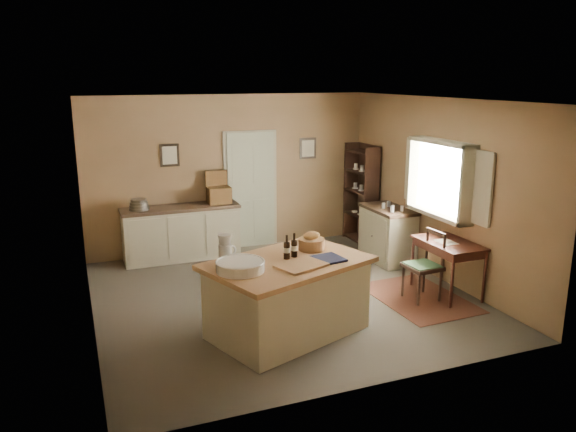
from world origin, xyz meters
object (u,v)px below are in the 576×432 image
Objects in this scene: work_island at (287,295)px; desk_chair at (422,267)px; sideboard at (182,231)px; shelving_unit at (363,194)px; writing_desk at (448,248)px; right_cabinet at (387,234)px.

work_island is 2.28× the size of desk_chair.
work_island is at bearing -174.82° from desk_chair.
sideboard is 1.07× the size of shelving_unit.
shelving_unit is at bearing 86.90° from writing_desk.
right_cabinet is at bearing -22.99° from sideboard.
shelving_unit reaches higher than desk_chair.
shelving_unit is at bearing 75.08° from desk_chair.
desk_chair is at bearing -11.69° from work_island.
work_island reaches higher than sideboard.
sideboard reaches higher than desk_chair.
shelving_unit is at bearing 82.58° from right_cabinet.
work_island is 2.58m from writing_desk.
desk_chair is 0.92× the size of right_cabinet.
writing_desk is at bearing -42.93° from sideboard.
shelving_unit is (3.30, -0.20, 0.42)m from sideboard.
sideboard is 1.94× the size of writing_desk.
desk_chair is at bearing -47.71° from sideboard.
work_island reaches higher than writing_desk.
desk_chair is 1.70m from right_cabinet.
writing_desk is 2.75m from shelving_unit.
work_island is 2.15× the size of writing_desk.
sideboard is at bearing 129.41° from desk_chair.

